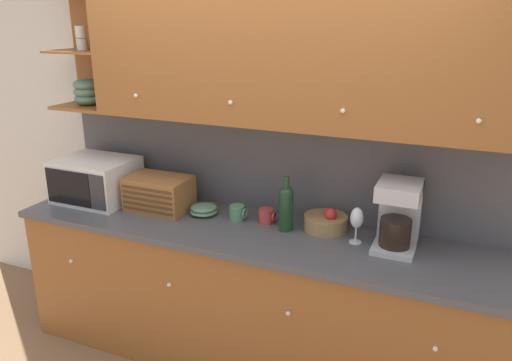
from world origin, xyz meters
The scene contains 14 objects.
ground_plane centered at (0.00, 0.00, 0.00)m, with size 24.00×24.00×0.00m, color #896647.
wall_back centered at (0.00, 0.03, 1.30)m, with size 5.39×0.06×2.60m.
counter_unit centered at (0.00, -0.33, 0.47)m, with size 3.01×0.68×0.94m.
backsplash_panel centered at (0.00, -0.01, 1.25)m, with size 2.99×0.01×0.61m.
upper_cabinets centered at (0.16, -0.16, 1.94)m, with size 2.99×0.35×0.79m.
microwave centered at (-1.17, -0.30, 1.09)m, with size 0.51×0.42×0.29m.
bread_box centered at (-0.67, -0.27, 1.05)m, with size 0.40×0.28×0.22m.
bowl_stack_on_counter centered at (-0.36, -0.24, 0.97)m, with size 0.18×0.18×0.07m.
mug centered at (-0.13, -0.23, 0.99)m, with size 0.11×0.09×0.09m.
mug_blue_second centered at (0.06, -0.19, 0.98)m, with size 0.11×0.09×0.09m.
wine_bottle centered at (0.20, -0.25, 1.09)m, with size 0.09×0.09×0.34m.
fruit_basket centered at (0.42, -0.16, 0.99)m, with size 0.26×0.26×0.15m.
wine_glass centered at (0.63, -0.26, 1.08)m, with size 0.07×0.07×0.21m.
coffee_maker centered at (0.84, -0.23, 1.14)m, with size 0.22×0.27×0.39m.
Camera 1 is at (1.13, -2.83, 2.16)m, focal length 35.00 mm.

